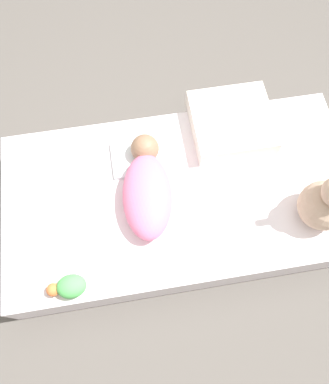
% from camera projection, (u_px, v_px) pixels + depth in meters
% --- Properties ---
extents(ground_plane, '(12.00, 12.00, 0.00)m').
position_uv_depth(ground_plane, '(179.00, 207.00, 1.81)').
color(ground_plane, '#514C47').
extents(bed_mattress, '(1.55, 0.80, 0.20)m').
position_uv_depth(bed_mattress, '(180.00, 200.00, 1.72)').
color(bed_mattress, white).
rests_on(bed_mattress, ground_plane).
extents(burp_cloth, '(0.20, 0.18, 0.02)m').
position_uv_depth(burp_cloth, '(135.00, 158.00, 1.68)').
color(burp_cloth, white).
rests_on(burp_cloth, bed_mattress).
extents(swaddled_baby, '(0.24, 0.49, 0.13)m').
position_uv_depth(swaddled_baby, '(147.00, 188.00, 1.56)').
color(swaddled_baby, pink).
rests_on(swaddled_baby, bed_mattress).
extents(pillow, '(0.36, 0.34, 0.10)m').
position_uv_depth(pillow, '(232.00, 123.00, 1.70)').
color(pillow, white).
rests_on(pillow, bed_mattress).
extents(bunny_plush, '(0.20, 0.20, 0.39)m').
position_uv_depth(bunny_plush, '(327.00, 203.00, 1.46)').
color(bunny_plush, tan).
rests_on(bunny_plush, bed_mattress).
extents(turtle_plush, '(0.16, 0.09, 0.09)m').
position_uv_depth(turtle_plush, '(69.00, 287.00, 1.43)').
color(turtle_plush, '#51B756').
rests_on(turtle_plush, bed_mattress).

